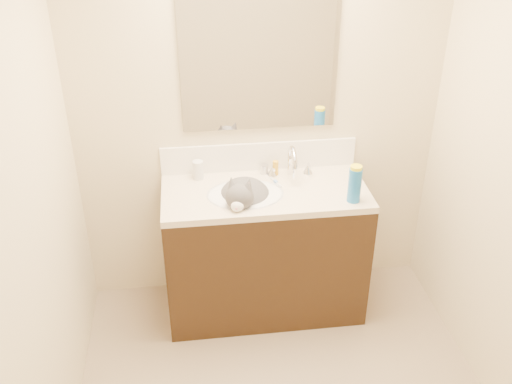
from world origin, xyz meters
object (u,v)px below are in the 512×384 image
object	(u,v)px
amber_bottle	(275,168)
silver_jar	(264,169)
cat	(244,198)
pill_bottle	(198,170)
basin	(245,204)
spray_can	(355,185)
faucet	(292,165)
vanity_cabinet	(265,253)

from	to	relation	value
amber_bottle	silver_jar	bearing A→B (deg)	160.10
silver_jar	amber_bottle	size ratio (longest dim) A/B	0.64
cat	pill_bottle	distance (m)	0.35
cat	pill_bottle	bearing A→B (deg)	154.87
cat	silver_jar	distance (m)	0.29
basin	spray_can	xyz separation A→B (m)	(0.59, -0.15, 0.17)
faucet	silver_jar	bearing A→B (deg)	155.70
cat	amber_bottle	world-z (taller)	cat
basin	pill_bottle	distance (m)	0.37
vanity_cabinet	silver_jar	bearing A→B (deg)	83.45
amber_bottle	spray_can	distance (m)	0.54
vanity_cabinet	basin	size ratio (longest dim) A/B	2.67
spray_can	pill_bottle	bearing A→B (deg)	156.08
basin	cat	xyz separation A→B (m)	(-0.01, -0.01, 0.04)
pill_bottle	silver_jar	bearing A→B (deg)	1.86
vanity_cabinet	basin	world-z (taller)	basin
cat	silver_jar	world-z (taller)	cat
silver_jar	amber_bottle	world-z (taller)	amber_bottle
cat	silver_jar	size ratio (longest dim) A/B	7.83
basin	spray_can	bearing A→B (deg)	-14.51
cat	vanity_cabinet	bearing A→B (deg)	32.83
basin	pill_bottle	xyz separation A→B (m)	(-0.26, 0.22, 0.13)
basin	silver_jar	bearing A→B (deg)	58.81
basin	faucet	distance (m)	0.38
amber_bottle	vanity_cabinet	bearing A→B (deg)	-116.01
cat	spray_can	world-z (taller)	spray_can
cat	pill_bottle	world-z (taller)	cat
pill_bottle	amber_bottle	world-z (taller)	pill_bottle
basin	vanity_cabinet	bearing A→B (deg)	14.04
pill_bottle	vanity_cabinet	bearing A→B (deg)	-27.21
basin	faucet	world-z (taller)	faucet
silver_jar	spray_can	world-z (taller)	spray_can
amber_bottle	spray_can	world-z (taller)	spray_can
faucet	silver_jar	size ratio (longest dim) A/B	4.82
vanity_cabinet	faucet	xyz separation A→B (m)	(0.18, 0.14, 0.54)
vanity_cabinet	basin	distance (m)	0.40
faucet	spray_can	world-z (taller)	faucet
pill_bottle	silver_jar	distance (m)	0.40
faucet	silver_jar	distance (m)	0.18
vanity_cabinet	silver_jar	xyz separation A→B (m)	(0.02, 0.21, 0.48)
faucet	pill_bottle	bearing A→B (deg)	174.12
faucet	cat	distance (m)	0.37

